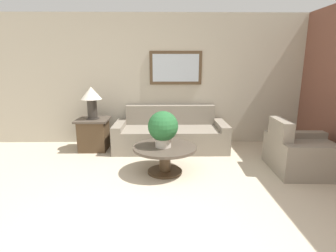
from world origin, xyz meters
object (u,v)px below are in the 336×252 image
at_px(armchair, 303,154).
at_px(potted_plant_on_table, 163,128).
at_px(coffee_table, 165,153).
at_px(side_table, 94,134).
at_px(couch_main, 171,135).
at_px(table_lamp, 91,98).

relative_size(armchair, potted_plant_on_table, 1.90).
xyz_separation_m(coffee_table, side_table, (-1.37, 1.14, 0.00)).
xyz_separation_m(armchair, side_table, (-3.51, 1.10, 0.05)).
height_order(armchair, potted_plant_on_table, potted_plant_on_table).
distance_m(armchair, coffee_table, 2.14).
distance_m(couch_main, table_lamp, 1.66).
bearing_deg(table_lamp, couch_main, 1.08).
xyz_separation_m(armchair, table_lamp, (-3.51, 1.10, 0.75)).
xyz_separation_m(armchair, coffee_table, (-2.14, -0.04, 0.04)).
distance_m(couch_main, armchair, 2.32).
relative_size(couch_main, table_lamp, 3.54).
bearing_deg(potted_plant_on_table, armchair, 1.80).
relative_size(couch_main, coffee_table, 2.23).
bearing_deg(table_lamp, armchair, -17.39).
relative_size(coffee_table, table_lamp, 1.59).
relative_size(couch_main, potted_plant_on_table, 3.98).
relative_size(couch_main, armchair, 2.09).
bearing_deg(side_table, couch_main, 1.08).
xyz_separation_m(couch_main, side_table, (-1.48, -0.03, 0.04)).
relative_size(armchair, table_lamp, 1.69).
height_order(couch_main, table_lamp, table_lamp).
bearing_deg(coffee_table, side_table, 140.16).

